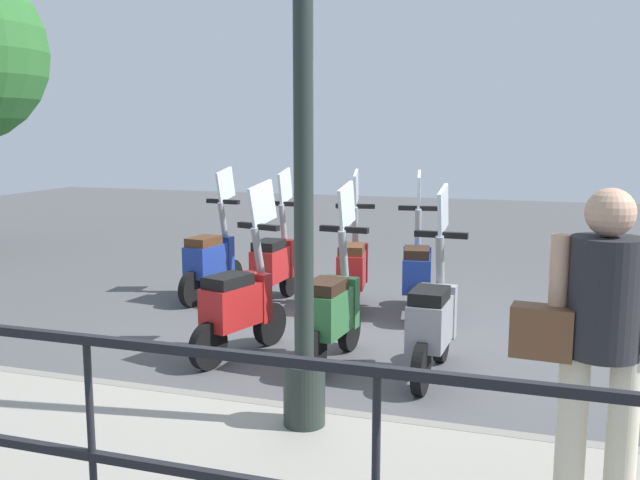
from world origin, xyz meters
The scene contains 11 objects.
ground_plane centered at (0.00, 0.00, 0.00)m, with size 28.00×28.00×0.00m, color #4C4C4F.
fence_railing centered at (-4.20, 0.00, 0.89)m, with size 0.04×16.03×1.07m.
lamp_post_near centered at (-2.40, -0.25, 2.03)m, with size 0.26×0.90×4.25m.
pedestrian_with_bag centered at (-3.05, -1.90, 1.08)m, with size 0.34×0.65×1.59m.
scooter_near_0 centered at (-0.88, -0.80, 0.48)m, with size 1.23×0.44×1.54m.
scooter_near_1 centered at (-0.83, 0.05, 0.48)m, with size 1.23×0.44×1.54m.
scooter_near_2 centered at (-0.88, 0.89, 0.48)m, with size 1.20×0.53×1.54m.
scooter_far_0 centered at (1.00, -0.33, 0.48)m, with size 1.23×0.47×1.54m.
scooter_far_1 centered at (0.98, 0.38, 0.48)m, with size 1.22×0.47×1.54m.
scooter_far_2 centered at (0.97, 1.30, 0.48)m, with size 1.23×0.44×1.54m.
scooter_far_3 centered at (0.98, 2.10, 0.48)m, with size 1.23×0.45×1.54m.
Camera 1 is at (-6.42, -1.67, 2.00)m, focal length 40.00 mm.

